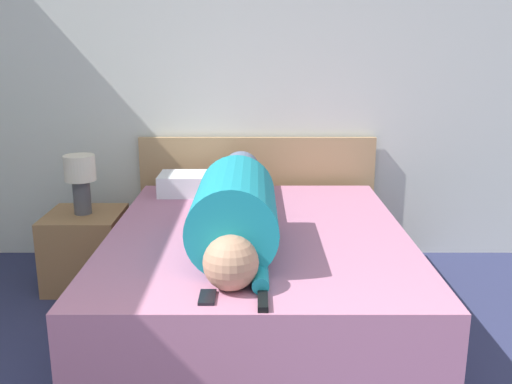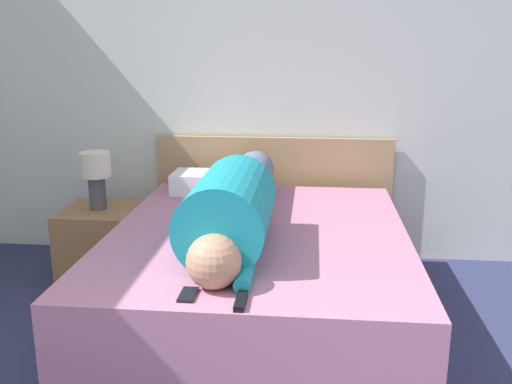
# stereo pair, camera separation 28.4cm
# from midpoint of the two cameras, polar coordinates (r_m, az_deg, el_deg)

# --- Properties ---
(wall_back) EXTENTS (5.66, 0.06, 2.60)m
(wall_back) POSITION_cam_midpoint_polar(r_m,az_deg,el_deg) (4.09, -1.34, 11.32)
(wall_back) COLOR silver
(wall_back) RESTS_ON ground_plane
(bed) EXTENTS (1.57, 1.97, 0.57)m
(bed) POSITION_cam_midpoint_polar(r_m,az_deg,el_deg) (3.16, -2.62, -8.77)
(bed) COLOR #B2708E
(bed) RESTS_ON ground_plane
(headboard) EXTENTS (1.69, 0.04, 0.89)m
(headboard) POSITION_cam_midpoint_polar(r_m,az_deg,el_deg) (4.16, -2.02, -0.58)
(headboard) COLOR tan
(headboard) RESTS_ON ground_plane
(nightstand) EXTENTS (0.47, 0.49, 0.48)m
(nightstand) POSITION_cam_midpoint_polar(r_m,az_deg,el_deg) (3.92, -18.83, -5.48)
(nightstand) COLOR olive
(nightstand) RESTS_ON ground_plane
(table_lamp) EXTENTS (0.19, 0.19, 0.38)m
(table_lamp) POSITION_cam_midpoint_polar(r_m,az_deg,el_deg) (3.78, -19.43, 1.41)
(table_lamp) COLOR #4C4C51
(table_lamp) RESTS_ON nightstand
(person_lying) EXTENTS (0.40, 1.80, 0.40)m
(person_lying) POSITION_cam_midpoint_polar(r_m,az_deg,el_deg) (2.92, -4.97, -1.29)
(person_lying) COLOR tan
(person_lying) RESTS_ON bed
(pillow_near_headboard) EXTENTS (0.52, 0.29, 0.14)m
(pillow_near_headboard) POSITION_cam_midpoint_polar(r_m,az_deg,el_deg) (3.80, -8.06, 0.79)
(pillow_near_headboard) COLOR white
(pillow_near_headboard) RESTS_ON bed
(tv_remote) EXTENTS (0.04, 0.15, 0.02)m
(tv_remote) POSITION_cam_midpoint_polar(r_m,az_deg,el_deg) (2.22, -3.23, -10.96)
(tv_remote) COLOR black
(tv_remote) RESTS_ON bed
(cell_phone) EXTENTS (0.06, 0.13, 0.01)m
(cell_phone) POSITION_cam_midpoint_polar(r_m,az_deg,el_deg) (2.29, -8.69, -10.44)
(cell_phone) COLOR black
(cell_phone) RESTS_ON bed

